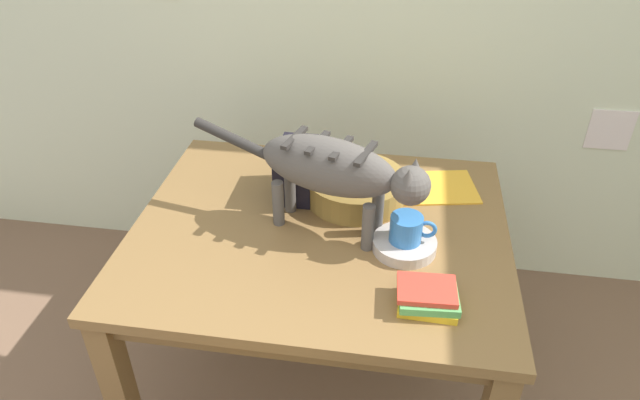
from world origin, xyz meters
TOP-DOWN VIEW (x-y plane):
  - dining_table at (-0.07, 1.30)m, footprint 1.15×0.97m
  - cat at (-0.03, 1.29)m, footprint 0.73×0.27m
  - saucer_bowl at (0.19, 1.23)m, footprint 0.19×0.19m
  - coffee_mug at (0.19, 1.23)m, footprint 0.13×0.09m
  - magazine at (0.29, 1.58)m, footprint 0.30×0.25m
  - book_stack at (0.25, 1.00)m, footprint 0.16×0.13m
  - wicker_basket at (0.02, 1.48)m, footprint 0.33×0.33m
  - toaster at (-0.18, 1.49)m, footprint 0.12×0.20m

SIDE VIEW (x-z plane):
  - dining_table at x=-0.07m, z-range 0.28..1.01m
  - magazine at x=0.29m, z-range 0.73..0.74m
  - saucer_bowl at x=0.19m, z-range 0.73..0.76m
  - book_stack at x=0.25m, z-range 0.73..0.79m
  - wicker_basket at x=0.02m, z-range 0.73..0.82m
  - coffee_mug at x=0.19m, z-range 0.76..0.85m
  - toaster at x=-0.18m, z-range 0.73..0.90m
  - cat at x=-0.03m, z-range 0.79..1.10m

